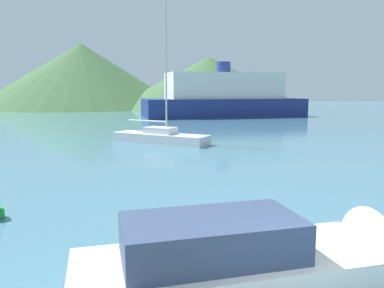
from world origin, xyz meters
name	(u,v)px	position (x,y,z in m)	size (l,w,h in m)	color
motorboat_near	(267,261)	(-0.49, 2.67, 0.47)	(7.46, 2.88, 2.13)	white
sailboat_inner	(160,136)	(-1.38, 23.13, 0.48)	(7.06, 5.95, 10.09)	silver
ferry_distant	(223,97)	(9.52, 50.13, 2.78)	(24.05, 10.63, 7.90)	navy
hill_west	(82,75)	(-15.55, 86.26, 7.22)	(46.43, 46.43, 14.44)	#3D6038
hill_central	(209,82)	(12.96, 79.42, 5.59)	(43.50, 43.50, 11.18)	#3D6038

